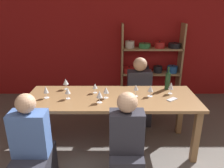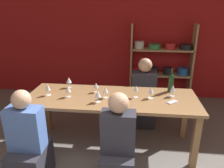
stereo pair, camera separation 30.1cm
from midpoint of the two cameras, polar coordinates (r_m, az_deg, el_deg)
wall_back_red at (r=4.78m, az=6.64°, el=12.55°), size 8.80×0.06×2.70m
shelf_unit at (r=4.77m, az=14.30°, el=3.44°), size 1.28×0.30×1.61m
dining_table at (r=3.01m, az=2.66°, el=-5.09°), size 2.33×0.85×0.78m
wine_bottle_green at (r=3.27m, az=17.73°, el=0.45°), size 0.07×0.07×0.34m
wine_glass_empty_a at (r=2.78m, az=-0.63°, el=-2.67°), size 0.08×0.08×0.16m
wine_glass_red_a at (r=2.97m, az=13.01°, el=-1.68°), size 0.07×0.07×0.16m
wine_glass_empty_b at (r=3.11m, az=18.34°, el=-1.13°), size 0.07×0.07×0.17m
wine_glass_red_b at (r=3.09m, az=-1.41°, el=-0.50°), size 0.07×0.07×0.14m
wine_glass_red_c at (r=2.90m, az=1.26°, el=-1.66°), size 0.07×0.07×0.16m
wine_glass_red_d at (r=3.07m, az=-13.80°, el=-0.93°), size 0.07×0.07×0.17m
wine_glass_red_e at (r=3.31m, az=-8.69°, el=0.90°), size 0.08×0.08×0.16m
wine_glass_white_a at (r=2.95m, az=9.22°, el=-1.33°), size 0.06×0.06×0.17m
wine_glass_white_b at (r=2.97m, az=-8.59°, el=-1.40°), size 0.07×0.07×0.16m
cell_phone at (r=2.95m, az=18.37°, el=-4.57°), size 0.16×0.15×0.01m
person_near_a at (r=2.49m, az=5.21°, el=-18.00°), size 0.36×0.45×1.16m
person_far_a at (r=3.81m, az=10.43°, el=-4.12°), size 0.40×0.50×1.15m
person_near_b at (r=2.69m, az=-17.81°, el=-16.06°), size 0.38×0.48×1.14m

